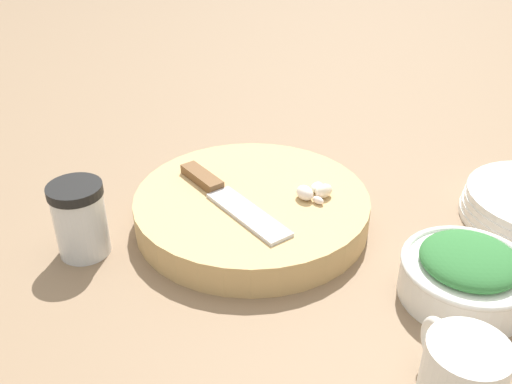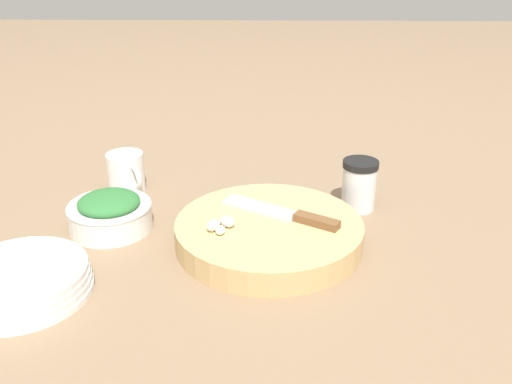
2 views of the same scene
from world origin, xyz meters
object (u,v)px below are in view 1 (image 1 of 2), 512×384
at_px(spice_jar, 80,219).
at_px(coffee_mug, 460,377).
at_px(garlic_cloves, 314,191).
at_px(herb_bowl, 466,274).
at_px(chef_knife, 225,195).
at_px(cutting_board, 252,209).

height_order(spice_jar, coffee_mug, spice_jar).
bearing_deg(garlic_cloves, herb_bowl, 159.39).
distance_m(chef_knife, herb_bowl, 0.30).
distance_m(herb_bowl, spice_jar, 0.45).
bearing_deg(spice_jar, herb_bowl, -168.30).
bearing_deg(herb_bowl, garlic_cloves, -20.61).
bearing_deg(garlic_cloves, coffee_mug, 131.38).
bearing_deg(spice_jar, garlic_cloves, -145.56).
xyz_separation_m(chef_knife, spice_jar, (0.14, 0.12, 0.00)).
relative_size(chef_knife, garlic_cloves, 3.82).
bearing_deg(cutting_board, chef_knife, 34.49).
bearing_deg(herb_bowl, spice_jar, 11.70).
relative_size(cutting_board, coffee_mug, 3.37).
relative_size(cutting_board, chef_knife, 1.57).
bearing_deg(chef_knife, spice_jar, -18.08).
height_order(garlic_cloves, herb_bowl, herb_bowl).
bearing_deg(cutting_board, garlic_cloves, -160.65).
bearing_deg(cutting_board, coffee_mug, 143.74).
xyz_separation_m(cutting_board, chef_knife, (0.03, 0.02, 0.02)).
xyz_separation_m(spice_jar, coffee_mug, (-0.44, 0.07, -0.01)).
bearing_deg(cutting_board, herb_bowl, 170.10).
xyz_separation_m(chef_knife, herb_bowl, (-0.30, 0.03, -0.01)).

